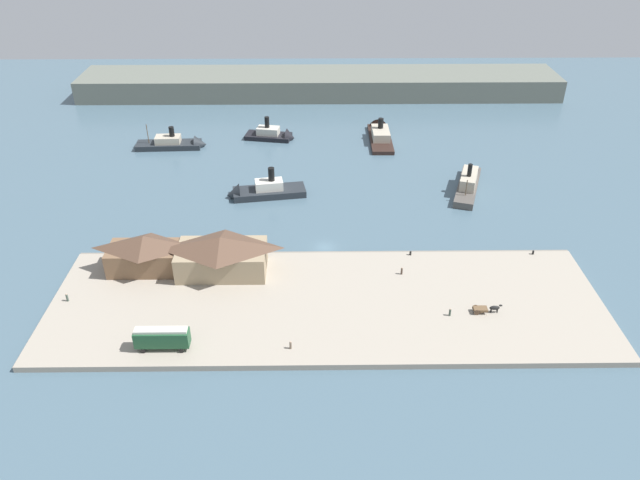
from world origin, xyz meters
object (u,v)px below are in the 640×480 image
object	(u,v)px
ferry_shed_central_terminal	(221,254)
ferry_moored_west	(178,144)
pedestrian_walking_west	(141,338)
ferry_moored_east	(275,135)
mooring_post_center_east	(533,252)
ferry_departing_north	(379,133)
street_tram	(162,337)
pedestrian_by_tram	(291,345)
ferry_mid_harbor	(469,181)
ferry_approaching_west	(259,191)
ferry_shed_west_terminal	(146,253)
pedestrian_near_west_shed	(402,271)
mooring_post_center_west	(410,253)
horse_cart	(486,309)
pedestrian_standing_center	(67,298)
pedestrian_walking_east	(450,312)

from	to	relation	value
ferry_shed_central_terminal	ferry_moored_west	xyz separation A→B (m)	(-22.85, 69.62, -4.19)
pedestrian_walking_west	ferry_moored_east	distance (m)	100.57
mooring_post_center_east	ferry_departing_north	size ratio (longest dim) A/B	0.04
street_tram	pedestrian_by_tram	distance (m)	22.97
mooring_post_center_east	ferry_mid_harbor	world-z (taller)	ferry_mid_harbor
ferry_approaching_west	ferry_shed_west_terminal	bearing A→B (deg)	-120.80
pedestrian_near_west_shed	mooring_post_center_east	distance (m)	31.26
pedestrian_by_tram	ferry_mid_harbor	size ratio (longest dim) A/B	0.07
mooring_post_center_east	ferry_mid_harbor	size ratio (longest dim) A/B	0.04
pedestrian_walking_west	ferry_moored_west	distance (m)	92.75
ferry_shed_central_terminal	street_tram	distance (m)	25.58
ferry_shed_central_terminal	mooring_post_center_west	world-z (taller)	ferry_shed_central_terminal
pedestrian_walking_west	ferry_departing_north	size ratio (longest dim) A/B	0.07
street_tram	ferry_moored_west	bearing A→B (deg)	99.18
pedestrian_by_tram	ferry_moored_east	bearing A→B (deg)	94.59
ferry_shed_west_terminal	street_tram	xyz separation A→B (m)	(8.54, -25.31, -1.58)
pedestrian_by_tram	ferry_approaching_west	xyz separation A→B (m)	(-10.14, 61.36, -0.56)
ferry_approaching_west	pedestrian_by_tram	bearing A→B (deg)	-80.62
mooring_post_center_east	ferry_approaching_west	world-z (taller)	ferry_approaching_west
pedestrian_walking_west	street_tram	bearing A→B (deg)	-22.94
ferry_shed_central_terminal	ferry_moored_west	bearing A→B (deg)	108.17
ferry_shed_central_terminal	pedestrian_walking_west	distance (m)	25.76
horse_cart	pedestrian_standing_center	bearing A→B (deg)	176.82
pedestrian_walking_west	pedestrian_standing_center	xyz separation A→B (m)	(-17.67, 12.30, 0.04)
street_tram	ferry_moored_east	bearing A→B (deg)	81.64
pedestrian_standing_center	ferry_moored_west	size ratio (longest dim) A/B	0.08
pedestrian_standing_center	ferry_mid_harbor	world-z (taller)	ferry_mid_harbor
pedestrian_walking_west	pedestrian_walking_east	bearing A→B (deg)	6.77
horse_cart	pedestrian_walking_west	size ratio (longest dim) A/B	3.30
pedestrian_walking_west	mooring_post_center_west	world-z (taller)	pedestrian_walking_west
pedestrian_walking_west	pedestrian_standing_center	size ratio (longest dim) A/B	0.95
pedestrian_walking_west	pedestrian_standing_center	world-z (taller)	pedestrian_standing_center
street_tram	ferry_departing_north	size ratio (longest dim) A/B	0.39
ferry_mid_harbor	pedestrian_by_tram	bearing A→B (deg)	-125.22
pedestrian_walking_west	pedestrian_near_west_shed	size ratio (longest dim) A/B	0.99
horse_cart	ferry_departing_north	size ratio (longest dim) A/B	0.22
ferry_shed_west_terminal	mooring_post_center_east	size ratio (longest dim) A/B	17.90
horse_cart	ferry_moored_east	xyz separation A→B (m)	(-45.65, 91.00, -0.86)
street_tram	pedestrian_standing_center	world-z (taller)	street_tram
ferry_shed_central_terminal	ferry_moored_west	world-z (taller)	ferry_shed_central_terminal
pedestrian_walking_west	ferry_moored_east	bearing A→B (deg)	79.01
ferry_shed_west_terminal	ferry_approaching_west	xyz separation A→B (m)	(21.29, 35.72, -3.97)
mooring_post_center_east	ferry_approaching_west	size ratio (longest dim) A/B	0.04
pedestrian_walking_west	ferry_approaching_west	distance (m)	61.61
pedestrian_walking_east	ferry_approaching_west	world-z (taller)	ferry_approaching_west
ferry_departing_north	pedestrian_by_tram	bearing A→B (deg)	-104.11
ferry_shed_west_terminal	pedestrian_near_west_shed	bearing A→B (deg)	-2.75
ferry_moored_west	ferry_departing_north	world-z (taller)	ferry_moored_west
mooring_post_center_east	ferry_moored_east	world-z (taller)	ferry_moored_east
ferry_shed_west_terminal	street_tram	world-z (taller)	ferry_shed_west_terminal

